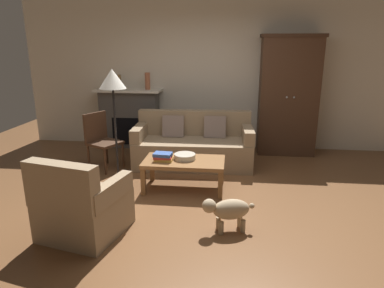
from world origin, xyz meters
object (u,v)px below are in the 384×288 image
Objects in this scene: armoire at (288,96)px; fruit_bowl at (185,157)px; book_stack at (163,157)px; side_chair_wooden at (101,137)px; floor_lamp at (113,86)px; couch at (193,146)px; fireplace at (130,118)px; coffee_table at (184,164)px; mantel_vase_terracotta at (148,81)px; dog at (228,210)px; armchair_near_left at (82,207)px; mantel_vase_bronze at (119,82)px.

fruit_bowl is at bearing -131.00° from armoire.
book_stack is 0.29× the size of side_chair_wooden.
book_stack is at bearing -9.72° from floor_lamp.
couch is 6.66× the size of fruit_bowl.
fireplace reaches higher than book_stack.
floor_lamp is at bearing 176.62° from coffee_table.
fruit_bowl is 0.33× the size of side_chair_wooden.
armoire is 6.70× the size of mantel_vase_terracotta.
fireplace is 0.77× the size of floor_lamp.
floor_lamp is (-0.01, -1.90, 0.13)m from mantel_vase_terracotta.
side_chair_wooden is (-0.10, -1.28, -0.06)m from fireplace.
book_stack is at bearing -33.08° from side_chair_wooden.
dog is (0.62, -1.07, -0.12)m from coffee_table.
fruit_bowl is 1.28m from dog.
couch is at bearing -43.29° from mantel_vase_terracotta.
armchair_near_left is 2.09m from side_chair_wooden.
mantel_vase_terracotta reaches higher than coffee_table.
fireplace reaches higher than side_chair_wooden.
fruit_bowl is (0.01, 0.04, 0.09)m from coffee_table.
side_chair_wooden is at bearing 155.64° from fruit_bowl.
dog is at bearing -59.79° from coffee_table.
mantel_vase_terracotta is at bearing 116.63° from fruit_bowl.
couch is 2.53m from armchair_near_left.
side_chair_wooden reaches higher than book_stack.
side_chair_wooden is (-0.54, 2.01, 0.20)m from armchair_near_left.
floor_lamp reaches higher than couch.
mantel_vase_bronze is 3.45m from armchair_near_left.
couch reaches higher than book_stack.
dog is at bearing -54.77° from mantel_vase_bronze.
fireplace is at bearing 97.62° from armchair_near_left.
coffee_table is at bearing -90.69° from couch.
fireplace is 1.15× the size of coffee_table.
mantel_vase_bronze is 0.56m from mantel_vase_terracotta.
mantel_vase_bronze reaches higher than couch.
couch is 2.12× the size of armchair_near_left.
coffee_table is (1.33, -1.97, -0.20)m from fireplace.
dog is (1.95, -3.04, -0.32)m from fireplace.
fruit_bowl is 0.32× the size of armchair_near_left.
book_stack is 1.37m from dog.
coffee_table is at bearing -64.01° from mantel_vase_terracotta.
floor_lamp is at bearing -134.51° from couch.
floor_lamp is (0.37, -1.92, 0.84)m from fireplace.
floor_lamp is at bearing 179.13° from fruit_bowl.
mantel_vase_bronze is 0.29× the size of armchair_near_left.
fruit_bowl is at bearing -55.26° from fireplace.
coffee_table is at bearing -25.82° from side_chair_wooden.
fruit_bowl is 1.35m from floor_lamp.
floor_lamp is (-0.07, 1.37, 1.09)m from armchair_near_left.
fireplace is at bearing 122.74° from dog.
side_chair_wooden is (0.08, -1.26, -0.74)m from mantel_vase_bronze.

